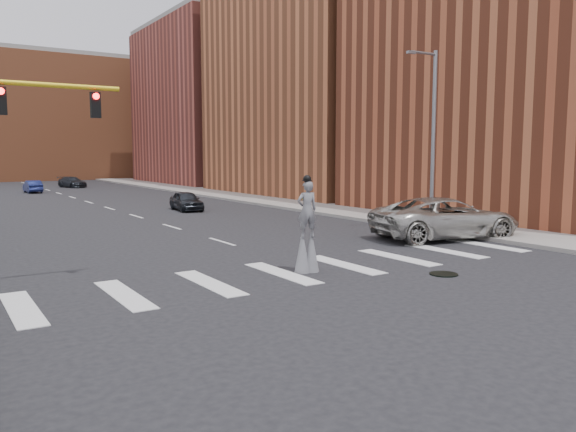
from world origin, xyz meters
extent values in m
plane|color=black|center=(0.00, 0.00, 0.00)|extent=(160.00, 160.00, 0.00)
cube|color=gray|center=(12.50, 25.00, 0.09)|extent=(5.00, 90.00, 0.18)
cylinder|color=black|center=(3.00, -2.00, 0.02)|extent=(0.90, 0.90, 0.04)
cube|color=brown|center=(22.00, 8.00, 11.00)|extent=(16.00, 20.00, 22.00)
cube|color=#AD5C36|center=(22.00, 30.00, 12.00)|extent=(16.00, 22.00, 24.00)
cube|color=#9B4539|center=(22.00, 54.00, 10.00)|extent=(16.00, 22.00, 20.00)
cube|color=#AD5C36|center=(6.00, 78.00, 9.00)|extent=(26.00, 14.00, 18.00)
cylinder|color=slate|center=(11.00, 6.00, 4.50)|extent=(0.20, 0.20, 9.00)
cylinder|color=slate|center=(10.20, 6.00, 8.80)|extent=(1.80, 0.12, 0.12)
cube|color=slate|center=(9.30, 6.00, 8.75)|extent=(0.50, 0.18, 0.12)
cylinder|color=gold|center=(-8.40, 3.00, 5.80)|extent=(5.20, 0.14, 0.14)
cube|color=black|center=(-9.00, 3.00, 5.30)|extent=(0.28, 0.18, 0.75)
cylinder|color=#FF0C0C|center=(-9.00, 2.90, 5.55)|extent=(0.18, 0.06, 0.18)
cube|color=black|center=(-6.50, 3.00, 5.30)|extent=(0.28, 0.18, 0.75)
cylinder|color=#FF0C0C|center=(-6.50, 2.90, 5.55)|extent=(0.18, 0.06, 0.18)
cylinder|color=black|center=(-0.31, 0.71, 0.56)|extent=(0.07, 0.07, 1.12)
cylinder|color=black|center=(-0.62, 0.78, 0.56)|extent=(0.07, 0.07, 1.12)
cone|color=slate|center=(-0.31, 0.71, 0.70)|extent=(0.52, 0.52, 1.40)
cone|color=slate|center=(-0.62, 0.78, 0.70)|extent=(0.52, 0.52, 1.40)
imported|color=slate|center=(-0.46, 0.74, 2.06)|extent=(0.76, 0.58, 1.88)
sphere|color=black|center=(-0.46, 0.74, 3.06)|extent=(0.26, 0.26, 0.26)
cylinder|color=black|center=(-0.46, 0.74, 3.01)|extent=(0.34, 0.34, 0.02)
cube|color=yellow|center=(-0.43, 0.88, 2.58)|extent=(0.22, 0.05, 0.10)
imported|color=#B0AEA6|center=(9.00, 3.30, 0.95)|extent=(7.37, 4.64, 1.90)
imported|color=black|center=(4.05, 21.71, 0.66)|extent=(1.93, 4.01, 1.32)
imported|color=navy|center=(-1.99, 46.29, 0.61)|extent=(1.41, 3.74, 1.22)
imported|color=black|center=(3.20, 53.18, 0.61)|extent=(2.88, 4.53, 1.22)
camera|label=1|loc=(-10.83, -14.17, 3.88)|focal=35.00mm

